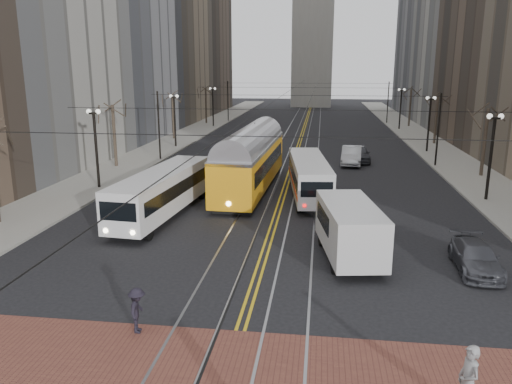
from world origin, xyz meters
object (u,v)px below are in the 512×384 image
(sedan_grey, at_px, (359,154))
(pedestrian_b, at_px, (468,381))
(rear_bus, at_px, (309,178))
(sedan_silver, at_px, (352,156))
(cargo_van, at_px, (349,232))
(pedestrian_d, at_px, (137,310))
(transit_bus, at_px, (163,194))
(streetcar, at_px, (251,165))
(sedan_parked, at_px, (475,257))

(sedan_grey, xyz_separation_m, pedestrian_b, (0.27, -36.12, 0.22))
(rear_bus, distance_m, sedan_silver, 13.10)
(cargo_van, height_order, sedan_silver, cargo_van)
(rear_bus, distance_m, cargo_van, 11.58)
(cargo_van, bearing_deg, pedestrian_d, -142.97)
(transit_bus, height_order, pedestrian_b, transit_bus)
(cargo_van, relative_size, pedestrian_d, 3.73)
(streetcar, relative_size, pedestrian_b, 7.69)
(rear_bus, height_order, sedan_parked, rear_bus)
(pedestrian_d, bearing_deg, streetcar, -11.60)
(streetcar, relative_size, sedan_grey, 3.31)
(streetcar, bearing_deg, sedan_silver, 55.79)
(pedestrian_b, distance_m, pedestrian_d, 10.33)
(transit_bus, xyz_separation_m, rear_bus, (8.62, 5.76, -0.05))
(streetcar, relative_size, rear_bus, 1.48)
(transit_bus, height_order, sedan_parked, transit_bus)
(rear_bus, bearing_deg, pedestrian_b, -84.76)
(rear_bus, relative_size, pedestrian_b, 5.19)
(transit_bus, height_order, rear_bus, transit_bus)
(transit_bus, height_order, sedan_grey, transit_bus)
(streetcar, xyz_separation_m, pedestrian_b, (8.97, -23.93, -0.79))
(streetcar, xyz_separation_m, cargo_van, (6.50, -13.24, -0.47))
(streetcar, xyz_separation_m, rear_bus, (4.30, -1.87, -0.45))
(transit_bus, relative_size, sedan_grey, 2.42)
(streetcar, distance_m, sedan_silver, 13.35)
(transit_bus, distance_m, streetcar, 8.77)
(rear_bus, bearing_deg, sedan_silver, 67.28)
(pedestrian_b, bearing_deg, sedan_parked, 148.48)
(transit_bus, xyz_separation_m, sedan_grey, (13.03, 19.81, -0.60))
(transit_bus, height_order, pedestrian_d, transit_bus)
(streetcar, height_order, sedan_grey, streetcar)
(pedestrian_b, relative_size, pedestrian_d, 1.23)
(rear_bus, distance_m, sedan_grey, 14.74)
(sedan_parked, distance_m, pedestrian_b, 10.47)
(rear_bus, relative_size, sedan_silver, 2.02)
(transit_bus, distance_m, rear_bus, 10.36)
(rear_bus, bearing_deg, cargo_van, -85.77)
(streetcar, height_order, rear_bus, streetcar)
(transit_bus, distance_m, pedestrian_d, 13.82)
(cargo_van, height_order, pedestrian_d, cargo_van)
(sedan_silver, bearing_deg, sedan_grey, 66.40)
(pedestrian_d, bearing_deg, cargo_van, -52.80)
(transit_bus, relative_size, cargo_van, 1.86)
(sedan_parked, relative_size, pedestrian_d, 2.70)
(sedan_silver, xyz_separation_m, pedestrian_d, (-8.84, -31.72, -0.02))
(rear_bus, height_order, sedan_silver, rear_bus)
(cargo_van, distance_m, pedestrian_b, 10.98)
(streetcar, xyz_separation_m, sedan_parked, (12.00, -13.92, -1.16))
(streetcar, bearing_deg, transit_bus, -117.31)
(sedan_silver, bearing_deg, sedan_parked, -75.70)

